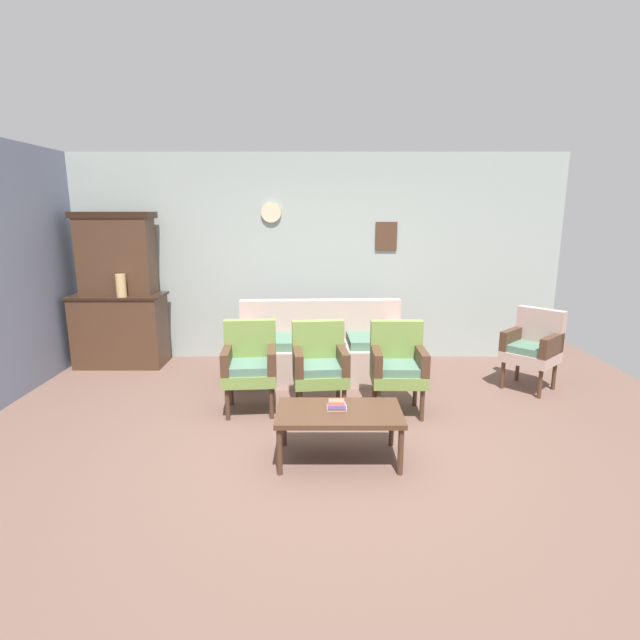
{
  "coord_description": "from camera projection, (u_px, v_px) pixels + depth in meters",
  "views": [
    {
      "loc": [
        0.03,
        -3.9,
        1.98
      ],
      "look_at": [
        0.01,
        1.12,
        0.85
      ],
      "focal_mm": 27.51,
      "sensor_mm": 36.0,
      "label": 1
    }
  ],
  "objects": [
    {
      "name": "floral_couch",
      "position": [
        323.0,
        351.0,
        5.9
      ],
      "size": [
        2.01,
        0.87,
        0.9
      ],
      "color": "tan",
      "rests_on": "ground"
    },
    {
      "name": "wingback_chair_by_fireplace",
      "position": [
        535.0,
        346.0,
        5.47
      ],
      "size": [
        0.71,
        0.71,
        0.9
      ],
      "color": "tan",
      "rests_on": "ground"
    },
    {
      "name": "wall_back_with_decor",
      "position": [
        319.0,
        258.0,
        6.51
      ],
      "size": [
        6.4,
        0.09,
        2.7
      ],
      "color": "#939E99",
      "rests_on": "ground"
    },
    {
      "name": "book_stack_on_table",
      "position": [
        338.0,
        405.0,
        3.91
      ],
      "size": [
        0.16,
        0.11,
        0.08
      ],
      "color": "#C8A3A5",
      "rests_on": "coffee_table"
    },
    {
      "name": "armchair_near_cabinet",
      "position": [
        321.0,
        363.0,
        4.84
      ],
      "size": [
        0.57,
        0.54,
        0.9
      ],
      "color": "olive",
      "rests_on": "ground"
    },
    {
      "name": "side_cabinet",
      "position": [
        123.0,
        330.0,
        6.34
      ],
      "size": [
        1.16,
        0.55,
        0.93
      ],
      "color": "#472D1E",
      "rests_on": "ground"
    },
    {
      "name": "cabinet_upper_hutch",
      "position": [
        118.0,
        253.0,
        6.2
      ],
      "size": [
        0.99,
        0.38,
        1.03
      ],
      "color": "#472D1E",
      "rests_on": "side_cabinet"
    },
    {
      "name": "ground_plane",
      "position": [
        318.0,
        444.0,
        4.24
      ],
      "size": [
        7.68,
        7.68,
        0.0
      ],
      "primitive_type": "plane",
      "color": "brown"
    },
    {
      "name": "vase_on_cabinet",
      "position": [
        123.0,
        285.0,
        6.03
      ],
      "size": [
        0.12,
        0.12,
        0.28
      ],
      "primitive_type": "cylinder",
      "color": "tan",
      "rests_on": "side_cabinet"
    },
    {
      "name": "armchair_row_middle",
      "position": [
        252.0,
        362.0,
        4.88
      ],
      "size": [
        0.56,
        0.53,
        0.9
      ],
      "color": "olive",
      "rests_on": "ground"
    },
    {
      "name": "armchair_near_couch_end",
      "position": [
        400.0,
        363.0,
        4.84
      ],
      "size": [
        0.53,
        0.5,
        0.9
      ],
      "color": "olive",
      "rests_on": "ground"
    },
    {
      "name": "coffee_table",
      "position": [
        341.0,
        416.0,
        3.91
      ],
      "size": [
        1.0,
        0.56,
        0.42
      ],
      "color": "#472D1E",
      "rests_on": "ground"
    }
  ]
}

